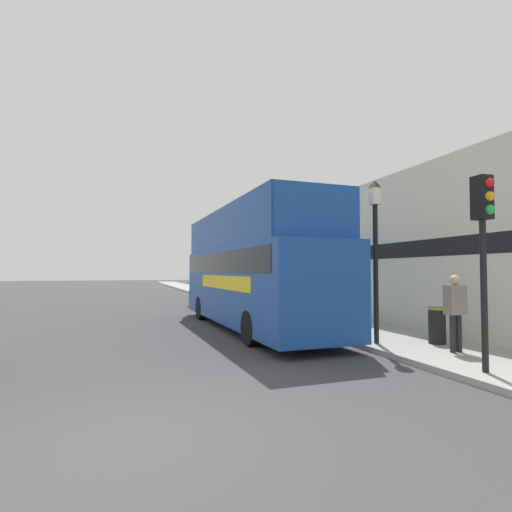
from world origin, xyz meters
TOP-DOWN VIEW (x-y plane):
  - ground_plane at (0.00, 21.00)m, footprint 144.00×144.00m
  - sidewalk at (7.44, 18.00)m, footprint 3.16×108.00m
  - pub_white_frontage at (12.01, 6.61)m, footprint 6.01×13.48m
  - brick_terrace_rear at (12.02, 22.99)m, footprint 6.00×17.60m
  - tour_bus at (4.26, 8.83)m, footprint 2.78×10.80m
  - parked_car_ahead_of_bus at (4.69, 17.18)m, footprint 2.03×4.18m
  - pedestrian_second at (7.41, 2.50)m, footprint 0.48×0.26m
  - traffic_signal at (6.44, 0.80)m, footprint 0.28×0.42m
  - lamp_post_nearest at (6.33, 4.10)m, footprint 0.35×0.35m
  - lamp_post_second at (6.32, 11.13)m, footprint 0.35×0.35m
  - litter_bin at (7.83, 3.55)m, footprint 0.48×0.48m

SIDE VIEW (x-z plane):
  - ground_plane at x=0.00m, z-range 0.00..0.00m
  - sidewalk at x=7.44m, z-range 0.00..0.14m
  - litter_bin at x=7.83m, z-range 0.17..1.14m
  - parked_car_ahead_of_bus at x=4.69m, z-range -0.04..1.37m
  - pedestrian_second at x=7.41m, z-range 0.33..2.16m
  - tour_bus at x=4.26m, z-range -0.26..3.99m
  - pub_white_frontage at x=12.01m, z-range 0.00..5.56m
  - traffic_signal at x=6.44m, z-range 1.02..4.78m
  - lamp_post_nearest at x=6.33m, z-range 1.00..5.39m
  - lamp_post_second at x=6.32m, z-range 1.02..5.63m
  - brick_terrace_rear at x=12.02m, z-range 0.00..8.50m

